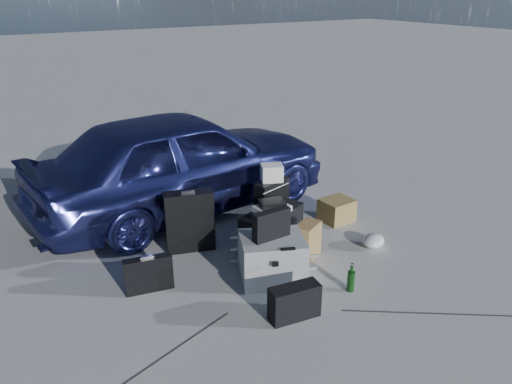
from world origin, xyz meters
The scene contains 16 objects.
ground centered at (0.00, 0.00, 0.00)m, with size 60.00×60.00×0.00m, color #9D9D98.
car centered at (-0.03, 2.10, 0.67)m, with size 1.57×3.91×1.33m, color navy.
pelican_case centered at (0.01, 0.06, 0.23)m, with size 0.62×0.51×0.45m, color gray.
laptop_bag centered at (0.00, 0.06, 0.60)m, with size 0.39×0.10×0.30m, color black.
briefcase centered at (-1.12, 0.50, 0.18)m, with size 0.46×0.10×0.36m, color black.
suitcase_left centered at (-0.43, 1.04, 0.34)m, with size 0.53×0.19×0.69m, color black.
suitcase_right centered at (0.71, 1.12, 0.28)m, with size 0.47×0.17×0.56m, color black.
white_carton centered at (0.71, 1.13, 0.66)m, with size 0.25×0.20×0.20m, color silver.
duffel_bag centered at (0.42, 0.69, 0.20)m, with size 0.80×0.34×0.40m, color black.
flat_box_white centered at (0.42, 0.68, 0.43)m, with size 0.37×0.28×0.06m, color silver.
flat_box_black centered at (0.42, 0.69, 0.50)m, with size 0.28×0.20×0.06m, color black.
kraft_bag centered at (0.56, 0.20, 0.20)m, with size 0.30×0.18×0.41m, color olive.
cardboard_box centered at (1.43, 0.74, 0.14)m, with size 0.38×0.33×0.28m, color olive.
plastic_bag centered at (1.34, -0.01, 0.07)m, with size 0.27×0.23×0.15m, color silver.
messenger_bag centered at (-0.18, -0.59, 0.16)m, with size 0.46×0.17×0.32m, color black.
green_bottle centered at (0.53, -0.54, 0.14)m, with size 0.07×0.07×0.29m, color black.
Camera 1 is at (-2.42, -3.54, 2.75)m, focal length 35.00 mm.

